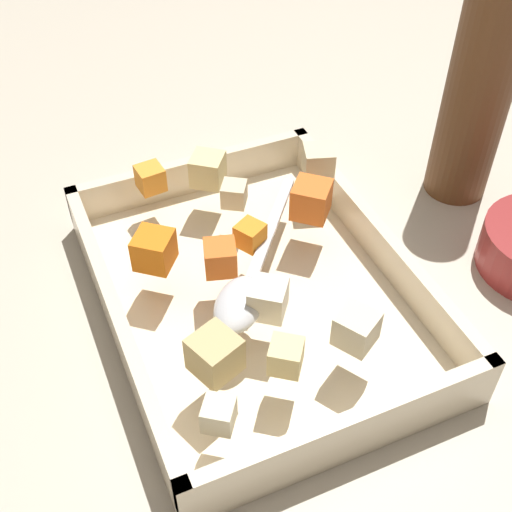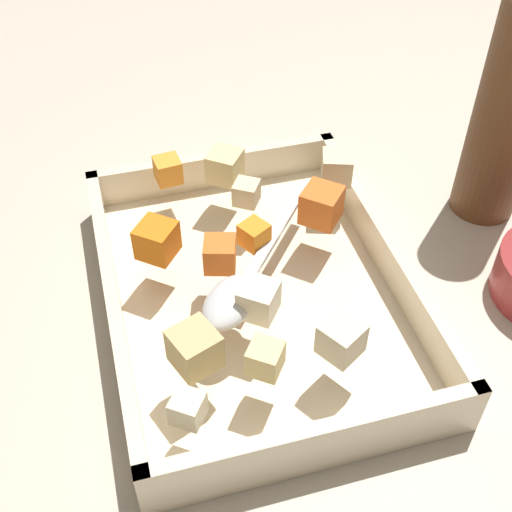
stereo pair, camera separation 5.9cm
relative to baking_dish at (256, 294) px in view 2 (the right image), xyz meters
The scene contains 17 objects.
ground_plane 0.02m from the baking_dish, 63.70° to the right, with size 4.00×4.00×0.00m, color #BCB29E.
baking_dish is the anchor object (origin of this frame).
carrot_chunk_near_left 0.10m from the baking_dish, 60.51° to the right, with size 0.03×0.03×0.03m, color orange.
carrot_chunk_heap_top 0.10m from the baking_dish, 65.39° to the left, with size 0.03×0.03×0.03m, color orange.
carrot_chunk_corner_sw 0.06m from the baking_dish, 76.35° to the left, with size 0.03×0.03×0.03m, color orange.
carrot_chunk_corner_nw 0.06m from the baking_dish, 11.64° to the right, with size 0.02×0.02×0.02m, color orange.
carrot_chunk_front_center 0.16m from the baking_dish, 20.68° to the left, with size 0.02×0.02×0.02m, color orange.
potato_chunk_back_center 0.16m from the baking_dish, 49.07° to the right, with size 0.03×0.03×0.03m, color beige.
potato_chunk_far_left 0.17m from the baking_dish, 147.20° to the left, with size 0.02×0.02×0.02m, color beige.
potato_chunk_rim_edge 0.12m from the baking_dish, 168.01° to the left, with size 0.02×0.02×0.02m, color #E0CC89.
potato_chunk_under_handle 0.13m from the baking_dish, 141.13° to the left, with size 0.03×0.03×0.03m, color tan.
potato_chunk_center 0.14m from the baking_dish, ahead, with size 0.03×0.03×0.03m, color #E0CC89.
potato_chunk_near_right 0.10m from the baking_dish, ahead, with size 0.02×0.02×0.02m, color beige.
parsnip_chunk_far_right 0.08m from the baking_dish, 166.64° to the left, with size 0.03×0.03×0.03m, color silver.
parsnip_chunk_near_spoon 0.13m from the baking_dish, 161.13° to the right, with size 0.03×0.03×0.03m, color beige.
serving_spoon 0.07m from the baking_dish, 143.14° to the left, with size 0.18×0.15×0.02m.
pepper_mill 0.31m from the baking_dish, 75.02° to the right, with size 0.07×0.07×0.26m.
Camera 2 is at (-0.41, 0.13, 0.48)m, focal length 47.05 mm.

